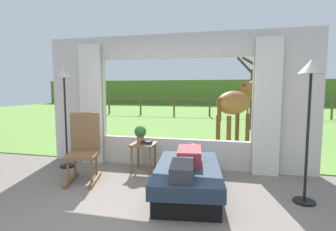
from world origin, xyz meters
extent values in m
plane|color=#70665B|center=(0.00, 0.00, 0.00)|extent=(12.00, 12.00, 0.00)
cube|color=beige|center=(-2.02, 2.26, 1.27)|extent=(1.15, 0.12, 2.55)
cube|color=beige|center=(2.02, 2.26, 1.27)|extent=(1.15, 0.12, 2.55)
cube|color=beige|center=(0.00, 2.26, 0.28)|extent=(2.90, 0.12, 0.55)
cube|color=beige|center=(0.00, 2.26, 2.33)|extent=(2.90, 0.12, 0.45)
cube|color=silver|center=(-1.69, 2.12, 1.20)|extent=(0.44, 0.10, 2.40)
cube|color=silver|center=(1.69, 2.12, 1.20)|extent=(0.44, 0.10, 2.40)
cube|color=olive|center=(0.00, 13.16, 0.01)|extent=(36.00, 21.68, 0.02)
cube|color=#54762B|center=(0.00, 23.00, 1.20)|extent=(36.00, 2.00, 2.40)
cube|color=black|center=(0.49, 0.96, 0.12)|extent=(1.02, 1.66, 0.24)
cube|color=#233342|center=(0.49, 0.96, 0.33)|extent=(1.11, 1.80, 0.18)
cube|color=#B23338|center=(0.49, 1.11, 0.53)|extent=(0.42, 0.64, 0.22)
cube|color=#333338|center=(0.49, 0.51, 0.51)|extent=(0.37, 0.71, 0.18)
sphere|color=tan|center=(0.49, 1.50, 0.53)|extent=(0.20, 0.20, 0.20)
cube|color=brown|center=(-1.26, 1.07, 0.44)|extent=(0.59, 0.59, 0.06)
cube|color=brown|center=(-1.32, 1.27, 0.78)|extent=(0.48, 0.19, 0.68)
cube|color=brown|center=(-1.45, 1.02, 0.03)|extent=(0.25, 0.67, 0.06)
cube|color=brown|center=(-1.07, 1.13, 0.03)|extent=(0.25, 0.67, 0.06)
cylinder|color=brown|center=(-1.38, 0.85, 0.24)|extent=(0.04, 0.04, 0.38)
cylinder|color=brown|center=(-1.04, 0.95, 0.24)|extent=(0.04, 0.04, 0.38)
cylinder|color=brown|center=(-1.49, 1.19, 0.24)|extent=(0.04, 0.04, 0.38)
cylinder|color=brown|center=(-1.14, 1.29, 0.24)|extent=(0.04, 0.04, 0.38)
cube|color=brown|center=(-0.47, 1.83, 0.51)|extent=(0.44, 0.44, 0.03)
cylinder|color=brown|center=(-0.64, 1.66, 0.24)|extent=(0.04, 0.04, 0.49)
cylinder|color=brown|center=(-0.30, 1.66, 0.24)|extent=(0.04, 0.04, 0.49)
cylinder|color=brown|center=(-0.64, 2.00, 0.24)|extent=(0.04, 0.04, 0.49)
cylinder|color=brown|center=(-0.30, 2.00, 0.24)|extent=(0.04, 0.04, 0.49)
cylinder|color=#9E6042|center=(-0.55, 1.89, 0.58)|extent=(0.14, 0.14, 0.12)
sphere|color=#2D6B2D|center=(-0.55, 1.89, 0.73)|extent=(0.22, 0.22, 0.22)
cube|color=#23478C|center=(-0.38, 1.77, 0.53)|extent=(0.18, 0.15, 0.02)
cube|color=black|center=(-0.39, 1.77, 0.56)|extent=(0.19, 0.13, 0.03)
cylinder|color=black|center=(-2.01, 1.73, 0.01)|extent=(0.28, 0.28, 0.03)
cylinder|color=black|center=(-2.01, 1.73, 0.86)|extent=(0.04, 0.04, 1.73)
cone|color=beige|center=(-2.01, 1.73, 1.82)|extent=(0.32, 0.32, 0.18)
cylinder|color=black|center=(2.06, 1.04, 0.01)|extent=(0.28, 0.28, 0.03)
cylinder|color=black|center=(2.06, 1.04, 0.85)|extent=(0.04, 0.04, 1.71)
cone|color=beige|center=(2.06, 1.04, 1.80)|extent=(0.32, 0.32, 0.18)
ellipsoid|color=brown|center=(1.16, 4.19, 1.17)|extent=(1.17, 1.34, 0.60)
cylinder|color=brown|center=(1.55, 4.75, 1.48)|extent=(0.56, 0.64, 0.53)
ellipsoid|color=brown|center=(1.69, 4.94, 1.63)|extent=(0.44, 0.51, 0.24)
cube|color=#593319|center=(1.51, 4.68, 1.51)|extent=(0.31, 0.40, 0.32)
cylinder|color=#593319|center=(0.82, 3.70, 1.02)|extent=(0.14, 0.14, 0.55)
cylinder|color=#593319|center=(1.27, 4.63, 0.45)|extent=(0.11, 0.11, 0.85)
cylinder|color=#593319|center=(1.53, 4.44, 0.45)|extent=(0.11, 0.11, 0.85)
cylinder|color=#593319|center=(0.79, 3.94, 0.45)|extent=(0.11, 0.11, 0.85)
cylinder|color=#593319|center=(1.05, 3.75, 0.45)|extent=(0.11, 0.11, 0.85)
cylinder|color=#4C3823|center=(1.95, 7.44, 1.13)|extent=(0.32, 0.32, 2.21)
cylinder|color=#47331E|center=(1.62, 7.18, 2.31)|extent=(0.70, 0.84, 0.81)
cylinder|color=#47331E|center=(2.07, 6.95, 2.26)|extent=(1.31, 0.41, 0.77)
cylinder|color=#47331E|center=(2.41, 7.70, 2.07)|extent=(0.69, 1.12, 1.00)
cylinder|color=brown|center=(-8.00, 11.66, 0.57)|extent=(0.10, 0.10, 1.10)
cylinder|color=brown|center=(-6.00, 11.66, 0.57)|extent=(0.10, 0.10, 1.10)
cylinder|color=brown|center=(-4.00, 11.66, 0.57)|extent=(0.10, 0.10, 1.10)
cylinder|color=brown|center=(-2.00, 11.66, 0.57)|extent=(0.10, 0.10, 1.10)
cylinder|color=brown|center=(0.00, 11.66, 0.57)|extent=(0.10, 0.10, 1.10)
cylinder|color=brown|center=(2.00, 11.66, 0.57)|extent=(0.10, 0.10, 1.10)
cylinder|color=brown|center=(4.00, 11.66, 0.57)|extent=(0.10, 0.10, 1.10)
cylinder|color=brown|center=(6.00, 11.66, 0.57)|extent=(0.10, 0.10, 1.10)
cube|color=brown|center=(0.00, 11.66, 0.97)|extent=(16.00, 0.06, 0.08)
camera|label=1|loc=(1.05, -2.61, 1.51)|focal=27.61mm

